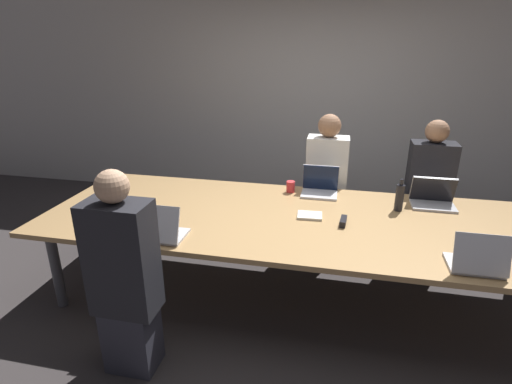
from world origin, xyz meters
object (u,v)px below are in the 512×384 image
bottle_far_right (400,197)px  person_near_left (125,280)px  laptop_far_center (320,186)px  cup_far_center (291,187)px  person_far_right (427,195)px  laptop_far_right (433,197)px  laptop_near_right (477,260)px  laptop_near_left (158,229)px  stapler (343,221)px  person_far_center (326,186)px

bottle_far_right → person_near_left: size_ratio=0.20×
laptop_far_center → cup_far_center: 0.27m
person_far_right → bottle_far_right: person_far_right is taller
laptop_far_right → cup_far_center: bearing=177.0°
bottle_far_right → laptop_near_right: bearing=-67.8°
laptop_far_center → bottle_far_right: 0.71m
laptop_near_right → laptop_near_left: bearing=0.6°
bottle_far_right → person_near_left: bearing=-142.8°
laptop_far_right → bottle_far_right: bearing=-149.5°
person_far_right → laptop_far_right: bearing=-95.5°
laptop_near_right → laptop_near_left: (-2.08, -0.02, 0.00)m
laptop_far_right → stapler: bearing=-143.4°
cup_far_center → person_far_right: (1.27, 0.36, -0.11)m
laptop_far_right → bottle_far_right: (-0.30, -0.18, 0.05)m
person_far_center → person_far_right: 0.96m
cup_far_center → laptop_far_right: bearing=-3.0°
cup_far_center → stapler: bearing=-51.5°
person_near_left → stapler: bearing=-143.9°
person_far_center → laptop_near_right: size_ratio=4.46×
cup_far_center → person_far_center: bearing=50.9°
laptop_far_center → person_near_left: 1.93m
person_far_center → stapler: person_far_center is taller
person_near_left → stapler: (1.31, 0.96, 0.09)m
laptop_near_left → person_near_left: person_near_left is taller
person_far_right → person_far_center: bearing=178.6°
laptop_near_right → stapler: 0.95m
laptop_far_right → person_far_right: person_far_right is taller
person_far_center → laptop_far_right: bearing=-25.7°
laptop_far_center → bottle_far_right: (0.66, -0.26, 0.04)m
person_far_center → laptop_far_right: (0.92, -0.44, 0.12)m
cup_far_center → person_near_left: person_near_left is taller
bottle_far_right → person_far_right: bearing=60.4°
bottle_far_right → laptop_near_left: size_ratio=0.76×
laptop_near_right → laptop_near_left: 2.08m
laptop_far_right → bottle_far_right: 0.35m
laptop_near_left → laptop_far_right: bearing=-152.0°
person_far_center → person_far_right: person_far_center is taller
person_far_right → laptop_near_left: (-2.06, -1.49, 0.13)m
laptop_near_right → laptop_near_left: size_ratio=0.88×
bottle_far_right → laptop_near_left: bottle_far_right is taller
laptop_far_center → laptop_near_right: 1.52m
person_far_center → laptop_near_left: (-1.10, -1.51, 0.12)m
laptop_near_left → stapler: 1.38m
laptop_far_right → laptop_near_left: laptop_near_left is taller
person_far_center → bottle_far_right: person_far_center is taller
laptop_far_center → laptop_near_left: bearing=-132.5°
laptop_far_right → stapler: 0.92m
person_far_right → laptop_far_center: bearing=-161.4°
cup_far_center → stapler: (0.49, -0.61, -0.03)m
cup_far_center → laptop_far_right: size_ratio=0.29×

